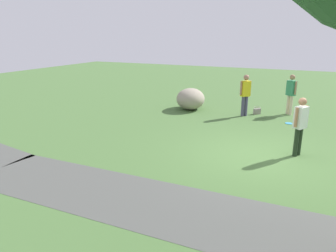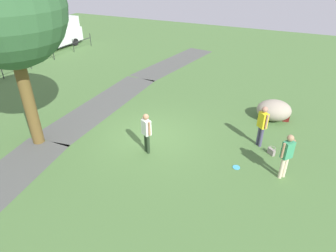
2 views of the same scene
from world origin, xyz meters
name	(u,v)px [view 1 (image 1 of 2)]	position (x,y,z in m)	size (l,w,h in m)	color
ground_plane	(256,156)	(0.00, 0.00, 0.00)	(48.00, 48.00, 0.00)	#476C36
footpath_segment_mid	(134,199)	(1.91, 3.62, 0.00)	(8.03, 2.11, 0.01)	#4E504B
lawn_boulder	(191,99)	(3.82, -4.62, 0.48)	(1.63, 1.83, 0.96)	gray
woman_with_handbag	(245,92)	(1.31, -4.42, 1.02)	(0.42, 0.42, 1.75)	#474460
man_near_boulder	(300,123)	(-1.03, -0.52, 0.98)	(0.39, 0.46, 1.69)	#21321E
passerby_on_path	(291,91)	(-0.40, -5.50, 1.00)	(0.43, 0.41, 1.72)	beige
handbag_on_grass	(257,111)	(0.86, -4.97, 0.14)	(0.38, 0.38, 0.31)	gray
backpack_by_boulder	(193,102)	(3.93, -5.21, 0.19)	(0.29, 0.30, 0.40)	#5E1714
frisbee_on_grass	(289,123)	(-0.54, -3.95, 0.01)	(0.27, 0.27, 0.02)	#40A7E0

